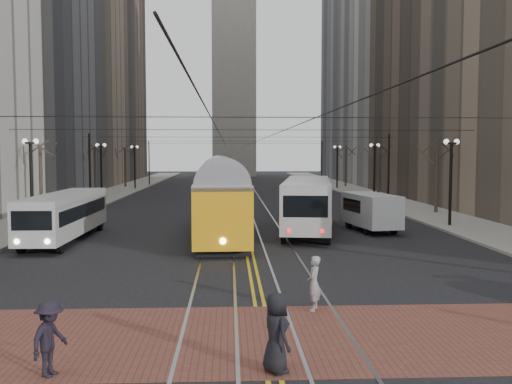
{
  "coord_description": "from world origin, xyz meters",
  "views": [
    {
      "loc": [
        -0.97,
        -19.14,
        5.02
      ],
      "look_at": [
        0.36,
        9.53,
        3.0
      ],
      "focal_mm": 40.0,
      "sensor_mm": 36.0,
      "label": 1
    }
  ],
  "objects": [
    {
      "name": "sidewalk_left",
      "position": [
        -15.0,
        45.0,
        0.07
      ],
      "size": [
        5.0,
        140.0,
        0.15
      ],
      "primitive_type": "cube",
      "color": "gray",
      "rests_on": "ground"
    },
    {
      "name": "sedan_grey",
      "position": [
        9.36,
        26.31,
        0.83
      ],
      "size": [
        2.16,
        4.94,
        1.65
      ],
      "primitive_type": "imported",
      "rotation": [
        0.0,
        0.0,
        -0.04
      ],
      "color": "#3F4347",
      "rests_on": "ground"
    },
    {
      "name": "pedestrian_b",
      "position": [
        1.68,
        -1.5,
        0.88
      ],
      "size": [
        0.58,
        0.73,
        1.73
      ],
      "primitive_type": "imported",
      "rotation": [
        0.0,
        0.0,
        4.41
      ],
      "color": "gray",
      "rests_on": "crosswalk_band"
    },
    {
      "name": "streetcar_rails",
      "position": [
        0.0,
        45.0,
        0.0
      ],
      "size": [
        4.8,
        130.0,
        0.02
      ],
      "primitive_type": "cube",
      "color": "gray",
      "rests_on": "ground"
    },
    {
      "name": "building_left_mid",
      "position": [
        -25.5,
        46.0,
        17.0
      ],
      "size": [
        16.0,
        20.0,
        34.0
      ],
      "primitive_type": "cube",
      "color": "slate",
      "rests_on": "ground"
    },
    {
      "name": "pedestrian_a",
      "position": [
        0.07,
        -6.5,
        0.92
      ],
      "size": [
        0.88,
        1.05,
        1.82
      ],
      "primitive_type": "imported",
      "rotation": [
        0.0,
        0.0,
        1.97
      ],
      "color": "black",
      "rests_on": "crosswalk_band"
    },
    {
      "name": "crosswalk_band",
      "position": [
        0.0,
        -4.0,
        0.01
      ],
      "size": [
        25.0,
        6.0,
        0.01
      ],
      "primitive_type": "cube",
      "color": "brown",
      "rests_on": "ground"
    },
    {
      "name": "cargo_van",
      "position": [
        7.95,
        16.39,
        1.19
      ],
      "size": [
        2.88,
        5.62,
        2.37
      ],
      "primitive_type": "cube",
      "rotation": [
        0.0,
        0.0,
        0.16
      ],
      "color": "silver",
      "rests_on": "ground"
    },
    {
      "name": "building_right_midfar",
      "position": [
        27.5,
        66.0,
        26.0
      ],
      "size": [
        20.0,
        20.0,
        52.0
      ],
      "primitive_type": "cube",
      "color": "#ACAAA2",
      "rests_on": "ground"
    },
    {
      "name": "building_left_midfar",
      "position": [
        -27.5,
        66.0,
        26.0
      ],
      "size": [
        20.0,
        20.0,
        52.0
      ],
      "primitive_type": "cube",
      "color": "gray",
      "rests_on": "ground"
    },
    {
      "name": "centre_lines",
      "position": [
        0.0,
        45.0,
        0.01
      ],
      "size": [
        0.42,
        130.0,
        0.01
      ],
      "primitive_type": "cube",
      "color": "gold",
      "rests_on": "ground"
    },
    {
      "name": "streetcar",
      "position": [
        -1.51,
        14.82,
        1.82
      ],
      "size": [
        3.3,
        15.56,
        3.65
      ],
      "primitive_type": "cube",
      "rotation": [
        0.0,
        0.0,
        0.03
      ],
      "color": "#EEA515",
      "rests_on": "ground"
    },
    {
      "name": "rear_bus",
      "position": [
        3.92,
        16.46,
        1.63
      ],
      "size": [
        4.6,
        12.8,
        3.27
      ],
      "primitive_type": "cube",
      "rotation": [
        0.0,
        0.0,
        -0.15
      ],
      "color": "silver",
      "rests_on": "ground"
    },
    {
      "name": "street_trees",
      "position": [
        0.0,
        35.25,
        2.8
      ],
      "size": [
        31.68,
        53.28,
        5.6
      ],
      "color": "#382D23",
      "rests_on": "ground"
    },
    {
      "name": "pedestrian_d",
      "position": [
        -5.0,
        -6.5,
        0.86
      ],
      "size": [
        0.96,
        1.25,
        1.7
      ],
      "primitive_type": "imported",
      "rotation": [
        0.0,
        0.0,
        1.23
      ],
      "color": "black",
      "rests_on": "crosswalk_band"
    },
    {
      "name": "building_right_mid",
      "position": [
        25.5,
        46.0,
        17.0
      ],
      "size": [
        16.0,
        20.0,
        34.0
      ],
      "primitive_type": "cube",
      "color": "brown",
      "rests_on": "ground"
    },
    {
      "name": "lamp_posts",
      "position": [
        -0.0,
        28.75,
        2.8
      ],
      "size": [
        27.6,
        57.2,
        5.6
      ],
      "color": "black",
      "rests_on": "ground"
    },
    {
      "name": "clock_tower",
      "position": [
        0.0,
        102.0,
        35.96
      ],
      "size": [
        12.0,
        12.0,
        66.0
      ],
      "color": "#B2AFA5",
      "rests_on": "ground"
    },
    {
      "name": "building_left_far",
      "position": [
        -25.5,
        86.0,
        20.0
      ],
      "size": [
        16.0,
        20.0,
        40.0
      ],
      "primitive_type": "cube",
      "color": "brown",
      "rests_on": "ground"
    },
    {
      "name": "building_right_far",
      "position": [
        25.5,
        86.0,
        20.0
      ],
      "size": [
        16.0,
        20.0,
        40.0
      ],
      "primitive_type": "cube",
      "color": "slate",
      "rests_on": "ground"
    },
    {
      "name": "sidewalk_right",
      "position": [
        15.0,
        45.0,
        0.07
      ],
      "size": [
        5.0,
        140.0,
        0.15
      ],
      "primitive_type": "cube",
      "color": "gray",
      "rests_on": "ground"
    },
    {
      "name": "trolley_wires",
      "position": [
        0.0,
        34.83,
        3.77
      ],
      "size": [
        25.96,
        120.0,
        6.6
      ],
      "color": "black",
      "rests_on": "ground"
    },
    {
      "name": "transit_bus",
      "position": [
        -10.28,
        13.35,
        1.33
      ],
      "size": [
        2.32,
        10.69,
        2.67
      ],
      "primitive_type": "cube",
      "rotation": [
        0.0,
        0.0,
        -0.01
      ],
      "color": "#BBBBBB",
      "rests_on": "ground"
    },
    {
      "name": "ground",
      "position": [
        0.0,
        0.0,
        0.0
      ],
      "size": [
        260.0,
        260.0,
        0.0
      ],
      "primitive_type": "plane",
      "color": "black",
      "rests_on": "ground"
    }
  ]
}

